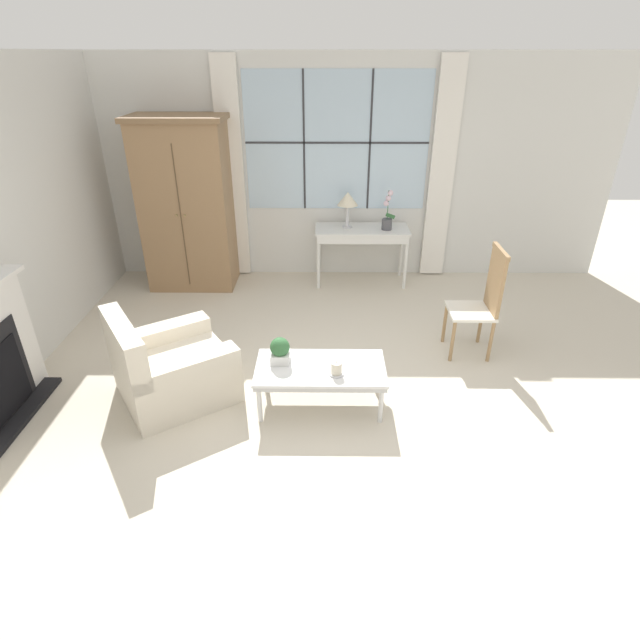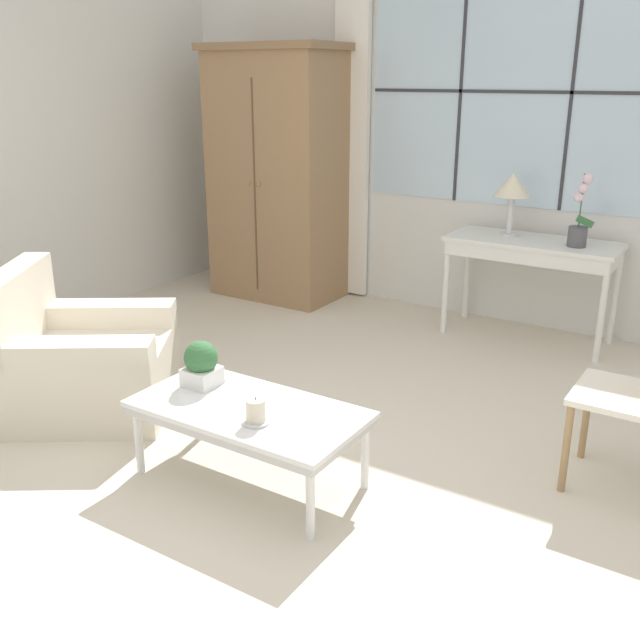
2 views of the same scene
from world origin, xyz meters
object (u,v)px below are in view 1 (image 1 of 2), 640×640
Objects in this scene: armoire at (187,205)px; table_lamp at (348,200)px; pillar_candle at (337,369)px; coffee_table at (320,371)px; potted_orchid at (387,216)px; potted_plant_small at (280,350)px; armchair_upholstered at (171,370)px; side_chair_wooden at (483,297)px; console_table at (362,235)px.

armoire is 2.04m from table_lamp.
pillar_candle is at bearing -56.23° from armoire.
pillar_candle is at bearing -40.40° from coffee_table.
potted_orchid is 2.87m from potted_plant_small.
table_lamp is at bearing 171.95° from potted_orchid.
table_lamp is 0.37× the size of armchair_upholstered.
armoire is 1.91× the size of coffee_table.
coffee_table is at bearing -11.64° from potted_plant_small.
coffee_table is at bearing -57.11° from armoire.
armoire is 2.68m from armchair_upholstered.
side_chair_wooden reaches higher than pillar_candle.
potted_orchid is 2.90m from pillar_candle.
console_table is 0.41m from potted_orchid.
armchair_upholstered is at bearing -125.62° from console_table.
armchair_upholstered is 9.70× the size of pillar_candle.
armoire reaches higher than potted_orchid.
table_lamp is at bearing 172.84° from console_table.
potted_plant_small is (1.36, -2.58, -0.56)m from armoire.
console_table is 1.09× the size of coffee_table.
coffee_table is 8.65× the size of pillar_candle.
console_table is at bearing -7.16° from table_lamp.
armoire is at bearing -177.62° from table_lamp.
table_lamp is at bearing 75.86° from potted_plant_small.
side_chair_wooden is (1.10, -1.80, -0.04)m from console_table.
armchair_upholstered is 1.10× the size of side_chair_wooden.
potted_plant_small is (0.99, -0.05, 0.24)m from armchair_upholstered.
coffee_table is (-0.52, -2.71, -0.31)m from console_table.
console_table is at bearing 1.54° from armoire.
potted_plant_small is 0.52m from pillar_candle.
table_lamp is 2.81m from potted_plant_small.
armoire reaches higher than armchair_upholstered.
console_table is 2.86m from pillar_candle.
coffee_table is (-0.83, -2.66, -0.58)m from potted_orchid.
coffee_table is at bearing -5.12° from armchair_upholstered.
side_chair_wooden is (1.29, -1.82, -0.49)m from table_lamp.
table_lamp reaches higher than side_chair_wooden.
side_chair_wooden is at bearing 23.14° from potted_plant_small.
armchair_upholstered reaches higher than pillar_candle.
table_lamp is 2.29m from side_chair_wooden.
armchair_upholstered is (-2.17, -2.54, -0.66)m from potted_orchid.
table_lamp reaches higher than potted_plant_small.
armchair_upholstered is at bearing 174.88° from coffee_table.
coffee_table is 4.74× the size of potted_plant_small.
side_chair_wooden is at bearing 29.43° from coffee_table.
console_table reaches higher than pillar_candle.
armoire reaches higher than side_chair_wooden.
potted_orchid is at bearing 72.67° from coffee_table.
armchair_upholstered is 3.08m from side_chair_wooden.
potted_orchid is at bearing 114.13° from side_chair_wooden.
table_lamp reaches higher than coffee_table.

